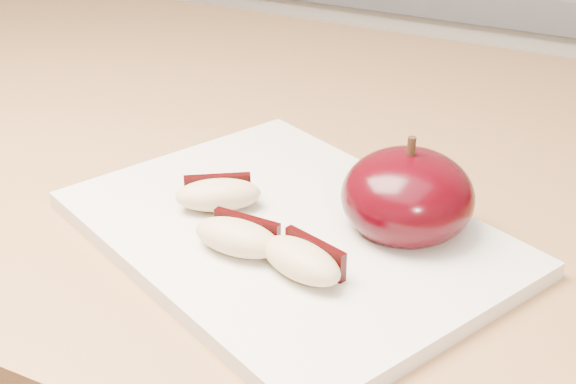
% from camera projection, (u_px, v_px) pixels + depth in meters
% --- Properties ---
extents(back_cabinet, '(2.40, 0.62, 0.94)m').
position_uv_depth(back_cabinet, '(480.00, 213.00, 1.41)').
color(back_cabinet, silver).
rests_on(back_cabinet, ground).
extents(cutting_board, '(0.34, 0.30, 0.01)m').
position_uv_depth(cutting_board, '(288.00, 233.00, 0.53)').
color(cutting_board, beige).
rests_on(cutting_board, island_counter).
extents(apple_half, '(0.09, 0.09, 0.07)m').
position_uv_depth(apple_half, '(407.00, 196.00, 0.52)').
color(apple_half, black).
rests_on(apple_half, cutting_board).
extents(apple_wedge_a, '(0.06, 0.06, 0.02)m').
position_uv_depth(apple_wedge_a, '(218.00, 194.00, 0.54)').
color(apple_wedge_a, tan).
rests_on(apple_wedge_a, cutting_board).
extents(apple_wedge_b, '(0.06, 0.03, 0.02)m').
position_uv_depth(apple_wedge_b, '(238.00, 237.00, 0.50)').
color(apple_wedge_b, tan).
rests_on(apple_wedge_b, cutting_board).
extents(apple_wedge_c, '(0.06, 0.04, 0.02)m').
position_uv_depth(apple_wedge_c, '(303.00, 260.00, 0.47)').
color(apple_wedge_c, tan).
rests_on(apple_wedge_c, cutting_board).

